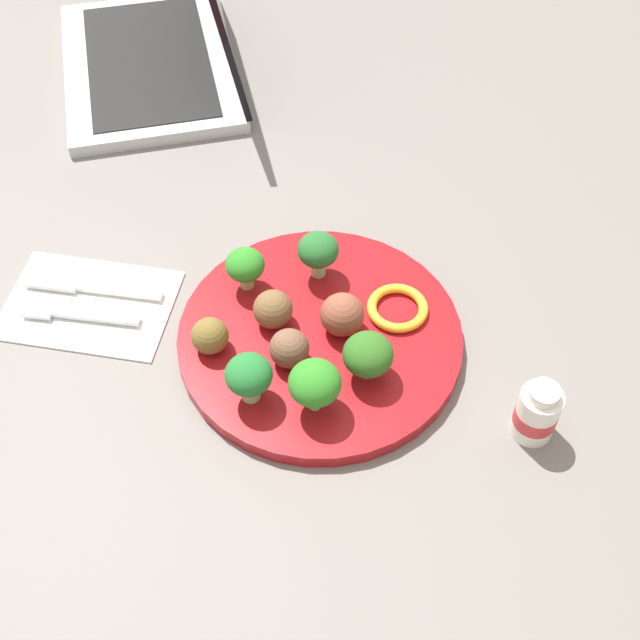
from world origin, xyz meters
The scene contains 17 objects.
ground_plane centered at (0.00, 0.00, 0.00)m, with size 4.00×4.00×0.00m, color slate.
plate centered at (0.00, 0.00, 0.01)m, with size 0.28×0.28×0.02m, color maroon.
broccoli_floret_center centered at (-0.02, 0.08, 0.05)m, with size 0.05×0.05×0.06m.
broccoli_floret_back_left centered at (0.02, -0.07, 0.05)m, with size 0.04×0.04×0.05m.
broccoli_floret_mid_left centered at (-0.06, 0.03, 0.05)m, with size 0.05×0.05×0.05m.
broccoli_floret_front_right centered at (0.09, -0.04, 0.05)m, with size 0.04×0.04×0.05m.
broccoli_floret_near_rim centered at (0.04, 0.09, 0.05)m, with size 0.04×0.04×0.05m.
meatball_front_right centered at (0.10, 0.05, 0.03)m, with size 0.04×0.04×0.04m, color brown.
meatball_center centered at (0.02, 0.04, 0.04)m, with size 0.04×0.04×0.04m, color brown.
meatball_mid_left centered at (-0.02, -0.01, 0.04)m, with size 0.04×0.04×0.04m, color brown.
meatball_near_rim centered at (0.05, 0.00, 0.04)m, with size 0.04×0.04×0.04m, color brown.
pepper_ring_center centered at (-0.07, -0.05, 0.02)m, with size 0.06×0.06×0.01m, color yellow.
napkin centered at (0.24, 0.02, 0.00)m, with size 0.17×0.12×0.01m, color white.
fork centered at (0.25, 0.04, 0.01)m, with size 0.12×0.03×0.01m.
knife centered at (0.25, 0.01, 0.01)m, with size 0.15×0.03×0.01m.
yogurt_bottle centered at (-0.21, 0.04, 0.03)m, with size 0.04×0.04×0.07m.
laptop centered at (0.33, -0.39, 0.04)m, with size 0.35×0.39×0.21m.
Camera 1 is at (-0.14, 0.48, 0.66)m, focal length 46.44 mm.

